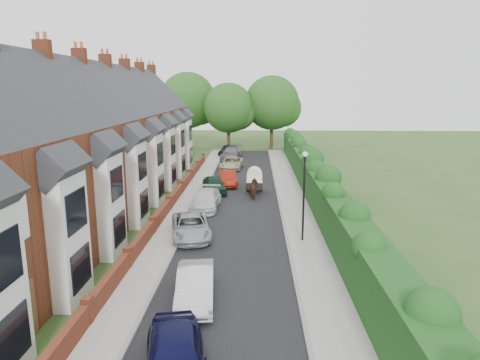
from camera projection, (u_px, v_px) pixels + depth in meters
The scene contains 24 objects.
ground at pixel (240, 271), 20.33m from camera, with size 140.00×140.00×0.00m, color #2D4C1E.
road at pixel (238, 207), 31.09m from camera, with size 6.00×58.00×0.02m, color black.
pavement_hedge_side at pixel (295, 207), 30.94m from camera, with size 2.20×58.00×0.12m, color gray.
pavement_house_side at pixel (186, 206), 31.22m from camera, with size 1.70×58.00×0.12m, color gray.
kerb_hedge_side at pixel (280, 207), 30.98m from camera, with size 0.18×58.00×0.13m, color gray.
kerb_house_side at pixel (197, 206), 31.19m from camera, with size 0.18×58.00×0.13m, color gray.
hedge at pixel (321, 187), 30.55m from camera, with size 2.10×58.00×2.85m.
terrace_row at pixel (88, 148), 29.53m from camera, with size 9.05×40.50×11.50m.
garden_wall_row at pixel (169, 204), 30.19m from camera, with size 0.35×40.35×1.10m.
lamppost at pixel (304, 185), 23.43m from camera, with size 0.32×0.32×5.16m.
tree_far_left at pixel (231, 109), 58.39m from camera, with size 7.14×6.80×9.29m.
tree_far_right at pixel (275, 104), 60.00m from camera, with size 7.98×7.60×10.31m.
tree_far_back at pixel (191, 102), 61.34m from camera, with size 8.40×8.00×10.82m.
car_navy at pixel (175, 358), 12.51m from camera, with size 1.78×4.42×1.51m, color black.
car_silver_a at pixel (195, 285), 17.28m from camera, with size 1.45×4.17×1.37m, color silver.
car_silver_b at pixel (191, 226), 24.79m from camera, with size 2.15×4.67×1.30m, color #A1A4A9.
car_white at pixel (206, 200), 30.65m from camera, with size 1.90×4.66×1.35m, color silver.
car_green at pixel (214, 185), 35.38m from camera, with size 1.61×4.01×1.37m, color black.
car_red at pixel (228, 178), 38.04m from camera, with size 1.38×3.97×1.31m, color maroon.
car_beige at pixel (232, 163), 45.88m from camera, with size 2.14×4.65×1.29m, color #C5B68E.
car_grey at pixel (232, 153), 52.25m from camera, with size 2.07×5.09×1.48m, color slate.
car_black at pixel (228, 150), 55.30m from camera, with size 1.69×4.19×1.43m, color black.
horse at pixel (254, 189), 33.50m from camera, with size 0.81×1.78×1.51m, color #442819.
horse_cart at pixel (254, 178), 35.28m from camera, with size 1.34×2.97×2.14m.
Camera 1 is at (0.70, -18.96, 8.48)m, focal length 32.00 mm.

